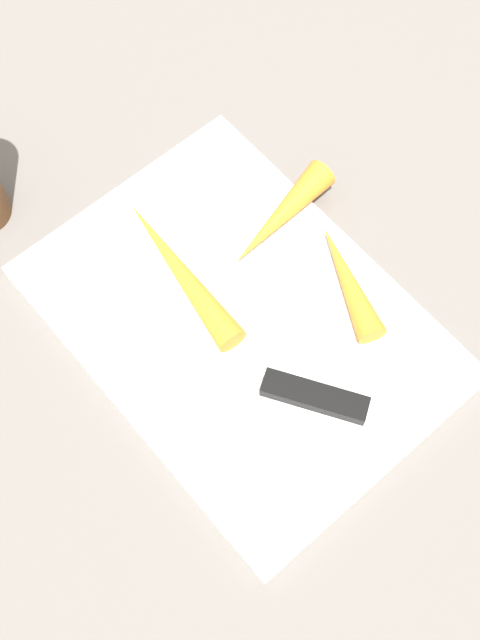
# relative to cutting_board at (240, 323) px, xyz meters

# --- Properties ---
(ground_plane) EXTENTS (1.40, 1.40, 0.00)m
(ground_plane) POSITION_rel_cutting_board_xyz_m (0.00, 0.00, -0.01)
(ground_plane) COLOR slate
(cutting_board) EXTENTS (0.36, 0.26, 0.01)m
(cutting_board) POSITION_rel_cutting_board_xyz_m (0.00, 0.00, 0.00)
(cutting_board) COLOR white
(cutting_board) RESTS_ON ground_plane
(knife) EXTENTS (0.18, 0.12, 0.01)m
(knife) POSITION_rel_cutting_board_xyz_m (0.08, -0.01, 0.01)
(knife) COLOR #B7B7BC
(knife) RESTS_ON cutting_board
(carrot_longest) EXTENTS (0.17, 0.05, 0.03)m
(carrot_longest) POSITION_rel_cutting_board_xyz_m (-0.07, -0.01, 0.02)
(carrot_longest) COLOR orange
(carrot_longest) RESTS_ON cutting_board
(carrot_medium) EXTENTS (0.05, 0.13, 0.03)m
(carrot_medium) POSITION_rel_cutting_board_xyz_m (-0.05, 0.09, 0.02)
(carrot_medium) COLOR orange
(carrot_medium) RESTS_ON cutting_board
(carrot_shortest) EXTENTS (0.12, 0.07, 0.03)m
(carrot_shortest) POSITION_rel_cutting_board_xyz_m (0.04, 0.09, 0.02)
(carrot_shortest) COLOR orange
(carrot_shortest) RESTS_ON cutting_board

